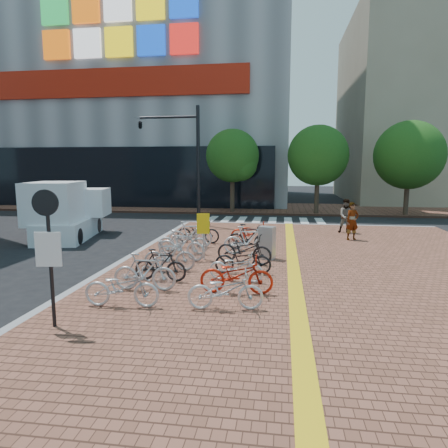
% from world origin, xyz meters
% --- Properties ---
extents(ground, '(120.00, 120.00, 0.00)m').
position_xyz_m(ground, '(0.00, 0.00, 0.00)').
color(ground, black).
rests_on(ground, ground).
extents(sidewalk, '(14.00, 34.00, 0.15)m').
position_xyz_m(sidewalk, '(3.00, -5.00, 0.07)').
color(sidewalk, brown).
rests_on(sidewalk, ground).
extents(tactile_strip, '(0.40, 34.00, 0.01)m').
position_xyz_m(tactile_strip, '(2.00, -5.00, 0.16)').
color(tactile_strip, yellow).
rests_on(tactile_strip, sidewalk).
extents(kerb_north, '(14.00, 0.25, 0.15)m').
position_xyz_m(kerb_north, '(3.00, 12.00, 0.08)').
color(kerb_north, gray).
rests_on(kerb_north, ground).
extents(far_sidewalk, '(70.00, 8.00, 0.15)m').
position_xyz_m(far_sidewalk, '(0.00, 21.00, 0.07)').
color(far_sidewalk, brown).
rests_on(far_sidewalk, ground).
extents(department_store, '(36.00, 24.27, 28.00)m').
position_xyz_m(department_store, '(-15.99, 31.95, 13.98)').
color(department_store, slate).
rests_on(department_store, ground).
extents(crosswalk, '(7.50, 4.00, 0.01)m').
position_xyz_m(crosswalk, '(0.50, 14.00, 0.01)').
color(crosswalk, silver).
rests_on(crosswalk, ground).
extents(street_trees, '(16.20, 4.60, 6.35)m').
position_xyz_m(street_trees, '(5.04, 17.45, 4.10)').
color(street_trees, '#38281E').
rests_on(street_trees, far_sidewalk).
extents(bike_0, '(1.83, 0.74, 0.94)m').
position_xyz_m(bike_0, '(-2.14, -2.56, 0.62)').
color(bike_0, silver).
rests_on(bike_0, sidewalk).
extents(bike_1, '(1.72, 0.56, 1.02)m').
position_xyz_m(bike_1, '(-2.02, -1.29, 0.66)').
color(bike_1, '#B9BABF').
rests_on(bike_1, sidewalk).
extents(bike_2, '(1.60, 0.54, 0.95)m').
position_xyz_m(bike_2, '(-1.88, -0.34, 0.62)').
color(bike_2, black).
rests_on(bike_2, sidewalk).
extents(bike_3, '(1.67, 0.62, 0.98)m').
position_xyz_m(bike_3, '(-1.93, 0.80, 0.64)').
color(bike_3, '#A5A5A9').
rests_on(bike_3, sidewalk).
extents(bike_4, '(1.86, 0.86, 1.08)m').
position_xyz_m(bike_4, '(-1.92, 2.26, 0.69)').
color(bike_4, silver).
rests_on(bike_4, sidewalk).
extents(bike_5, '(1.93, 0.72, 1.01)m').
position_xyz_m(bike_5, '(-2.12, 3.24, 0.65)').
color(bike_5, '#AEAEB3').
rests_on(bike_5, sidewalk).
extents(bike_6, '(1.87, 0.85, 1.08)m').
position_xyz_m(bike_6, '(-2.12, 4.53, 0.69)').
color(bike_6, silver).
rests_on(bike_6, sidewalk).
extents(bike_7, '(1.92, 0.77, 0.99)m').
position_xyz_m(bike_7, '(-2.01, 5.53, 0.65)').
color(bike_7, black).
rests_on(bike_7, sidewalk).
extents(bike_8, '(1.83, 0.83, 0.93)m').
position_xyz_m(bike_8, '(0.32, -2.39, 0.61)').
color(bike_8, silver).
rests_on(bike_8, sidewalk).
extents(bike_9, '(1.94, 0.73, 1.01)m').
position_xyz_m(bike_9, '(0.44, -1.17, 0.65)').
color(bike_9, '#B51F0C').
rests_on(bike_9, sidewalk).
extents(bike_10, '(1.69, 0.80, 0.85)m').
position_xyz_m(bike_10, '(0.30, -0.03, 0.58)').
color(bike_10, silver).
rests_on(bike_10, sidewalk).
extents(bike_11, '(1.77, 0.67, 0.92)m').
position_xyz_m(bike_11, '(0.42, 0.78, 0.61)').
color(bike_11, black).
rests_on(bike_11, sidewalk).
extents(bike_12, '(2.03, 1.05, 1.01)m').
position_xyz_m(bike_12, '(0.34, 2.10, 0.66)').
color(bike_12, black).
rests_on(bike_12, sidewalk).
extents(bike_13, '(1.84, 0.55, 1.10)m').
position_xyz_m(bike_13, '(0.35, 3.42, 0.70)').
color(bike_13, white).
rests_on(bike_13, sidewalk).
extents(bike_14, '(1.78, 0.64, 1.05)m').
position_xyz_m(bike_14, '(0.32, 4.35, 0.67)').
color(bike_14, black).
rests_on(bike_14, sidewalk).
extents(bike_15, '(1.85, 0.67, 0.96)m').
position_xyz_m(bike_15, '(0.33, 5.70, 0.63)').
color(bike_15, red).
rests_on(bike_15, sidewalk).
extents(pedestrian_a, '(0.74, 0.63, 1.71)m').
position_xyz_m(pedestrian_a, '(4.75, 7.23, 1.01)').
color(pedestrian_a, gray).
rests_on(pedestrian_a, sidewalk).
extents(pedestrian_b, '(0.84, 0.66, 1.69)m').
position_xyz_m(pedestrian_b, '(4.80, 9.18, 1.00)').
color(pedestrian_b, '#4E5163').
rests_on(pedestrian_b, sidewalk).
extents(utility_box, '(0.63, 0.54, 1.17)m').
position_xyz_m(utility_box, '(1.08, 2.93, 0.74)').
color(utility_box, '#A9AAAE').
rests_on(utility_box, sidewalk).
extents(yellow_sign, '(0.45, 0.15, 1.67)m').
position_xyz_m(yellow_sign, '(-1.15, 2.44, 1.31)').
color(yellow_sign, '#B7B7BC').
rests_on(yellow_sign, sidewalk).
extents(notice_sign, '(0.53, 0.16, 2.87)m').
position_xyz_m(notice_sign, '(-3.08, -3.92, 1.96)').
color(notice_sign, black).
rests_on(notice_sign, sidewalk).
extents(traffic_light_pole, '(3.54, 1.37, 6.60)m').
position_xyz_m(traffic_light_pole, '(-4.59, 10.71, 4.70)').
color(traffic_light_pole, black).
rests_on(traffic_light_pole, sidewalk).
extents(box_truck, '(2.97, 5.06, 2.75)m').
position_xyz_m(box_truck, '(-8.57, 6.46, 1.29)').
color(box_truck, white).
rests_on(box_truck, ground).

